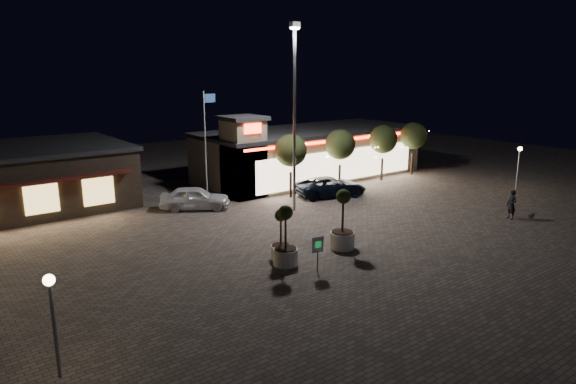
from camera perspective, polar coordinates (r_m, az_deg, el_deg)
ground at (r=28.41m, az=7.48°, el=-6.11°), size 90.00×90.00×0.00m
retail_building at (r=45.47m, az=2.11°, el=4.35°), size 20.40×8.40×6.10m
floodlight_pole at (r=34.18m, az=0.72°, el=9.40°), size 0.60×0.40×12.38m
flagpole at (r=36.47m, az=-9.06°, el=5.91°), size 0.95×0.10×8.00m
lamp_post_east at (r=44.78m, az=24.28°, el=3.32°), size 0.36×0.36×3.48m
lamp_post_south at (r=17.63m, az=-24.76°, el=-11.41°), size 0.36×0.36×3.48m
string_tree_a at (r=38.15m, az=0.30°, el=4.62°), size 2.42×2.42×4.79m
string_tree_b at (r=41.36m, az=5.83°, el=5.25°), size 2.42×2.42×4.79m
string_tree_c at (r=44.89m, az=10.53°, el=5.76°), size 2.42×2.42×4.79m
string_tree_d at (r=47.91m, az=13.77°, el=6.08°), size 2.42×2.42×4.79m
pickup_truck at (r=39.11m, az=4.79°, el=0.61°), size 5.93×4.08×1.51m
white_sedan at (r=35.95m, az=-10.30°, el=-0.64°), size 5.04×4.12×1.62m
pedestrian at (r=36.06m, az=23.60°, el=-1.30°), size 0.62×0.79×1.91m
dog at (r=36.66m, az=25.45°, el=-2.37°), size 0.51×0.21×0.27m
planter_left at (r=26.31m, az=-0.81°, el=-5.76°), size 1.06×1.06×2.62m
planter_mid at (r=25.47m, az=-0.27°, el=-6.09°), size 1.24×1.24×3.06m
planter_right at (r=27.90m, az=6.06°, el=-4.24°), size 1.34×1.34×3.29m
valet_sign at (r=24.49m, az=3.32°, el=-6.17°), size 0.58×0.20×1.79m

